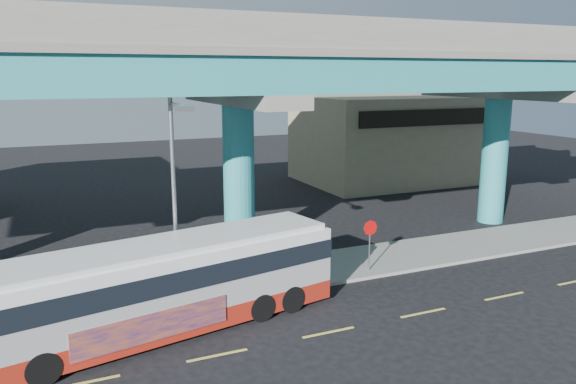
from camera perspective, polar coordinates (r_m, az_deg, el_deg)
name	(u,v)px	position (r m, az deg, el deg)	size (l,w,h in m)	color
ground	(325,329)	(20.30, 3.75, -13.71)	(120.00, 120.00, 0.00)	black
sidewalk	(267,276)	(24.88, -2.19, -8.56)	(70.00, 4.00, 0.15)	gray
lane_markings	(329,332)	(20.06, 4.16, -14.03)	(58.00, 0.12, 0.01)	#D8C64C
viaduct	(236,66)	(26.70, -5.29, 12.65)	(52.00, 12.40, 11.70)	teal
building_beige	(389,139)	(47.62, 10.25, 5.36)	(14.00, 10.23, 7.00)	tan
transit_bus	(167,283)	(19.88, -12.23, -9.04)	(12.73, 5.09, 3.20)	maroon
street_lamp	(177,176)	(20.40, -11.24, 1.64)	(0.50, 2.54, 7.80)	gray
stop_sign	(370,235)	(25.14, 8.33, -4.33)	(0.70, 0.08, 2.32)	gray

